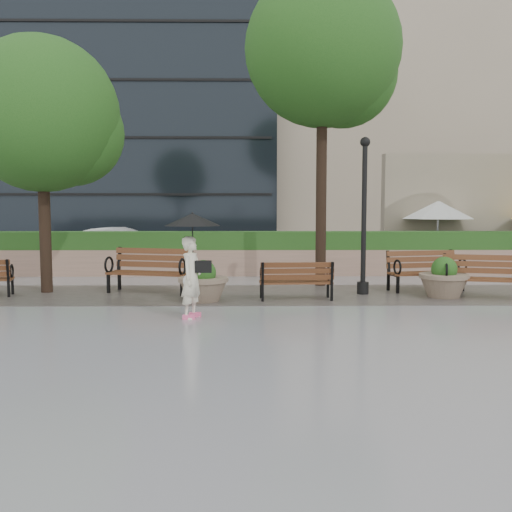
{
  "coord_description": "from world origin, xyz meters",
  "views": [
    {
      "loc": [
        -0.32,
        -10.62,
        2.13
      ],
      "look_at": [
        -0.19,
        1.16,
        1.1
      ],
      "focal_mm": 40.0,
      "sensor_mm": 36.0,
      "label": 1
    }
  ],
  "objects_px": {
    "pedestrian": "(192,255)",
    "planter_right": "(444,282)",
    "bench_1": "(150,280)",
    "bench_2": "(296,289)",
    "bench_4": "(485,286)",
    "lamppost": "(364,226)",
    "planter_left": "(203,285)",
    "car_right": "(121,246)",
    "bench_3": "(425,279)"
  },
  "relations": [
    {
      "from": "pedestrian",
      "to": "planter_right",
      "type": "bearing_deg",
      "value": -45.26
    },
    {
      "from": "bench_1",
      "to": "bench_2",
      "type": "height_order",
      "value": "bench_1"
    },
    {
      "from": "bench_4",
      "to": "lamppost",
      "type": "height_order",
      "value": "lamppost"
    },
    {
      "from": "planter_left",
      "to": "lamppost",
      "type": "bearing_deg",
      "value": 15.02
    },
    {
      "from": "bench_2",
      "to": "lamppost",
      "type": "relative_size",
      "value": 0.45
    },
    {
      "from": "car_right",
      "to": "pedestrian",
      "type": "xyz_separation_m",
      "value": [
        3.6,
        -9.92,
        0.53
      ]
    },
    {
      "from": "bench_4",
      "to": "planter_right",
      "type": "height_order",
      "value": "bench_4"
    },
    {
      "from": "bench_2",
      "to": "planter_left",
      "type": "relative_size",
      "value": 1.5
    },
    {
      "from": "planter_right",
      "to": "bench_2",
      "type": "bearing_deg",
      "value": -174.79
    },
    {
      "from": "planter_right",
      "to": "car_right",
      "type": "relative_size",
      "value": 0.28
    },
    {
      "from": "planter_right",
      "to": "car_right",
      "type": "distance_m",
      "value": 11.93
    },
    {
      "from": "bench_2",
      "to": "pedestrian",
      "type": "bearing_deg",
      "value": 40.67
    },
    {
      "from": "planter_right",
      "to": "car_right",
      "type": "height_order",
      "value": "car_right"
    },
    {
      "from": "bench_3",
      "to": "car_right",
      "type": "bearing_deg",
      "value": 132.3
    },
    {
      "from": "bench_4",
      "to": "planter_right",
      "type": "bearing_deg",
      "value": -178.22
    },
    {
      "from": "bench_4",
      "to": "lamppost",
      "type": "xyz_separation_m",
      "value": [
        -2.69,
        0.71,
        1.35
      ]
    },
    {
      "from": "bench_1",
      "to": "bench_4",
      "type": "xyz_separation_m",
      "value": [
        7.89,
        -0.96,
        -0.03
      ]
    },
    {
      "from": "bench_1",
      "to": "car_right",
      "type": "distance_m",
      "value": 7.16
    },
    {
      "from": "planter_left",
      "to": "bench_2",
      "type": "bearing_deg",
      "value": 5.11
    },
    {
      "from": "planter_left",
      "to": "bench_1",
      "type": "bearing_deg",
      "value": 138.33
    },
    {
      "from": "bench_1",
      "to": "lamppost",
      "type": "relative_size",
      "value": 0.57
    },
    {
      "from": "bench_4",
      "to": "car_right",
      "type": "relative_size",
      "value": 0.48
    },
    {
      "from": "planter_left",
      "to": "car_right",
      "type": "relative_size",
      "value": 0.27
    },
    {
      "from": "lamppost",
      "to": "bench_1",
      "type": "bearing_deg",
      "value": 177.23
    },
    {
      "from": "bench_3",
      "to": "bench_4",
      "type": "relative_size",
      "value": 1.0
    },
    {
      "from": "bench_2",
      "to": "bench_4",
      "type": "distance_m",
      "value": 4.38
    },
    {
      "from": "bench_3",
      "to": "bench_4",
      "type": "height_order",
      "value": "bench_3"
    },
    {
      "from": "bench_1",
      "to": "lamppost",
      "type": "xyz_separation_m",
      "value": [
        5.21,
        -0.25,
        1.33
      ]
    },
    {
      "from": "bench_1",
      "to": "pedestrian",
      "type": "distance_m",
      "value": 3.53
    },
    {
      "from": "planter_right",
      "to": "bench_1",
      "type": "bearing_deg",
      "value": 173.79
    },
    {
      "from": "bench_3",
      "to": "planter_left",
      "type": "relative_size",
      "value": 1.76
    },
    {
      "from": "bench_3",
      "to": "bench_4",
      "type": "bearing_deg",
      "value": -62.65
    },
    {
      "from": "bench_1",
      "to": "planter_right",
      "type": "distance_m",
      "value": 7.04
    },
    {
      "from": "bench_3",
      "to": "pedestrian",
      "type": "height_order",
      "value": "pedestrian"
    },
    {
      "from": "car_right",
      "to": "bench_4",
      "type": "bearing_deg",
      "value": -117.54
    },
    {
      "from": "planter_right",
      "to": "lamppost",
      "type": "relative_size",
      "value": 0.3
    },
    {
      "from": "car_right",
      "to": "planter_right",
      "type": "bearing_deg",
      "value": -119.38
    },
    {
      "from": "bench_2",
      "to": "planter_left",
      "type": "bearing_deg",
      "value": 2.13
    },
    {
      "from": "bench_1",
      "to": "bench_2",
      "type": "bearing_deg",
      "value": -2.36
    },
    {
      "from": "bench_1",
      "to": "planter_left",
      "type": "height_order",
      "value": "bench_1"
    },
    {
      "from": "bench_4",
      "to": "car_right",
      "type": "height_order",
      "value": "car_right"
    },
    {
      "from": "planter_right",
      "to": "pedestrian",
      "type": "height_order",
      "value": "pedestrian"
    },
    {
      "from": "bench_1",
      "to": "lamppost",
      "type": "bearing_deg",
      "value": 11.95
    },
    {
      "from": "planter_right",
      "to": "lamppost",
      "type": "distance_m",
      "value": 2.26
    },
    {
      "from": "bench_4",
      "to": "car_right",
      "type": "distance_m",
      "value": 12.76
    },
    {
      "from": "bench_2",
      "to": "car_right",
      "type": "height_order",
      "value": "car_right"
    },
    {
      "from": "lamppost",
      "to": "car_right",
      "type": "bearing_deg",
      "value": 136.55
    },
    {
      "from": "bench_2",
      "to": "planter_right",
      "type": "xyz_separation_m",
      "value": [
        3.49,
        0.32,
        0.11
      ]
    },
    {
      "from": "lamppost",
      "to": "pedestrian",
      "type": "bearing_deg",
      "value": -143.16
    },
    {
      "from": "bench_4",
      "to": "pedestrian",
      "type": "xyz_separation_m",
      "value": [
        -6.52,
        -2.17,
        0.92
      ]
    }
  ]
}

